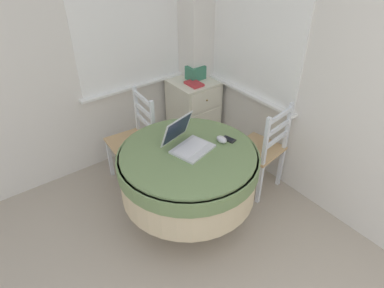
{
  "coord_description": "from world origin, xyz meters",
  "views": [
    {
      "loc": [
        -0.4,
        0.31,
        2.25
      ],
      "look_at": [
        0.99,
        2.17,
        0.65
      ],
      "focal_mm": 32.0,
      "sensor_mm": 36.0,
      "label": 1
    }
  ],
  "objects_px": {
    "corner_cabinet": "(194,112)",
    "book_on_cabinet": "(194,84)",
    "round_dining_table": "(188,170)",
    "laptop": "(187,142)",
    "storage_box": "(196,72)",
    "computer_mouse": "(222,139)",
    "dining_chair_near_back_window": "(135,141)",
    "dining_chair_near_right_window": "(262,150)",
    "cell_phone": "(229,139)"
  },
  "relations": [
    {
      "from": "cell_phone",
      "to": "dining_chair_near_right_window",
      "type": "relative_size",
      "value": 0.13
    },
    {
      "from": "round_dining_table",
      "to": "corner_cabinet",
      "type": "distance_m",
      "value": 1.26
    },
    {
      "from": "round_dining_table",
      "to": "cell_phone",
      "type": "height_order",
      "value": "cell_phone"
    },
    {
      "from": "storage_box",
      "to": "book_on_cabinet",
      "type": "relative_size",
      "value": 0.97
    },
    {
      "from": "round_dining_table",
      "to": "dining_chair_near_back_window",
      "type": "bearing_deg",
      "value": 94.68
    },
    {
      "from": "cell_phone",
      "to": "dining_chair_near_back_window",
      "type": "distance_m",
      "value": 0.98
    },
    {
      "from": "computer_mouse",
      "to": "cell_phone",
      "type": "bearing_deg",
      "value": -8.74
    },
    {
      "from": "round_dining_table",
      "to": "laptop",
      "type": "xyz_separation_m",
      "value": [
        0.03,
        0.06,
        0.22
      ]
    },
    {
      "from": "dining_chair_near_back_window",
      "to": "dining_chair_near_right_window",
      "type": "distance_m",
      "value": 1.2
    },
    {
      "from": "computer_mouse",
      "to": "book_on_cabinet",
      "type": "height_order",
      "value": "book_on_cabinet"
    },
    {
      "from": "cell_phone",
      "to": "dining_chair_near_right_window",
      "type": "distance_m",
      "value": 0.52
    },
    {
      "from": "computer_mouse",
      "to": "corner_cabinet",
      "type": "xyz_separation_m",
      "value": [
        0.49,
        1.02,
        -0.37
      ]
    },
    {
      "from": "dining_chair_near_back_window",
      "to": "corner_cabinet",
      "type": "xyz_separation_m",
      "value": [
        0.85,
        0.2,
        -0.06
      ]
    },
    {
      "from": "round_dining_table",
      "to": "storage_box",
      "type": "xyz_separation_m",
      "value": [
        0.83,
        1.0,
        0.28
      ]
    },
    {
      "from": "corner_cabinet",
      "to": "storage_box",
      "type": "relative_size",
      "value": 4.17
    },
    {
      "from": "cell_phone",
      "to": "dining_chair_near_back_window",
      "type": "bearing_deg",
      "value": 117.16
    },
    {
      "from": "laptop",
      "to": "dining_chair_near_right_window",
      "type": "xyz_separation_m",
      "value": [
        0.76,
        -0.12,
        -0.33
      ]
    },
    {
      "from": "round_dining_table",
      "to": "cell_phone",
      "type": "relative_size",
      "value": 9.16
    },
    {
      "from": "book_on_cabinet",
      "to": "round_dining_table",
      "type": "bearing_deg",
      "value": -129.46
    },
    {
      "from": "corner_cabinet",
      "to": "laptop",
      "type": "bearing_deg",
      "value": -129.59
    },
    {
      "from": "round_dining_table",
      "to": "storage_box",
      "type": "height_order",
      "value": "storage_box"
    },
    {
      "from": "corner_cabinet",
      "to": "storage_box",
      "type": "distance_m",
      "value": 0.45
    },
    {
      "from": "laptop",
      "to": "round_dining_table",
      "type": "bearing_deg",
      "value": -119.76
    },
    {
      "from": "round_dining_table",
      "to": "laptop",
      "type": "distance_m",
      "value": 0.23
    },
    {
      "from": "book_on_cabinet",
      "to": "dining_chair_near_right_window",
      "type": "bearing_deg",
      "value": -85.88
    },
    {
      "from": "storage_box",
      "to": "cell_phone",
      "type": "bearing_deg",
      "value": -113.97
    },
    {
      "from": "computer_mouse",
      "to": "dining_chair_near_back_window",
      "type": "distance_m",
      "value": 0.95
    },
    {
      "from": "laptop",
      "to": "corner_cabinet",
      "type": "relative_size",
      "value": 0.51
    },
    {
      "from": "round_dining_table",
      "to": "dining_chair_near_back_window",
      "type": "xyz_separation_m",
      "value": [
        -0.06,
        0.78,
        -0.11
      ]
    },
    {
      "from": "round_dining_table",
      "to": "dining_chair_near_back_window",
      "type": "distance_m",
      "value": 0.79
    },
    {
      "from": "round_dining_table",
      "to": "computer_mouse",
      "type": "relative_size",
      "value": 11.11
    },
    {
      "from": "laptop",
      "to": "storage_box",
      "type": "bearing_deg",
      "value": 49.58
    },
    {
      "from": "dining_chair_near_back_window",
      "to": "storage_box",
      "type": "distance_m",
      "value": 1.0
    },
    {
      "from": "corner_cabinet",
      "to": "round_dining_table",
      "type": "bearing_deg",
      "value": -129.07
    },
    {
      "from": "round_dining_table",
      "to": "dining_chair_near_right_window",
      "type": "relative_size",
      "value": 1.22
    },
    {
      "from": "laptop",
      "to": "storage_box",
      "type": "height_order",
      "value": "laptop"
    },
    {
      "from": "laptop",
      "to": "corner_cabinet",
      "type": "xyz_separation_m",
      "value": [
        0.76,
        0.91,
        -0.39
      ]
    },
    {
      "from": "storage_box",
      "to": "dining_chair_near_right_window",
      "type": "bearing_deg",
      "value": -92.14
    },
    {
      "from": "corner_cabinet",
      "to": "book_on_cabinet",
      "type": "relative_size",
      "value": 4.03
    },
    {
      "from": "corner_cabinet",
      "to": "book_on_cabinet",
      "type": "distance_m",
      "value": 0.41
    },
    {
      "from": "cell_phone",
      "to": "dining_chair_near_right_window",
      "type": "height_order",
      "value": "dining_chair_near_right_window"
    },
    {
      "from": "corner_cabinet",
      "to": "computer_mouse",
      "type": "bearing_deg",
      "value": -115.81
    },
    {
      "from": "dining_chair_near_right_window",
      "to": "book_on_cabinet",
      "type": "distance_m",
      "value": 1.0
    },
    {
      "from": "laptop",
      "to": "book_on_cabinet",
      "type": "relative_size",
      "value": 2.04
    },
    {
      "from": "laptop",
      "to": "computer_mouse",
      "type": "distance_m",
      "value": 0.28
    },
    {
      "from": "cell_phone",
      "to": "computer_mouse",
      "type": "bearing_deg",
      "value": 171.26
    },
    {
      "from": "corner_cabinet",
      "to": "storage_box",
      "type": "height_order",
      "value": "storage_box"
    },
    {
      "from": "laptop",
      "to": "cell_phone",
      "type": "distance_m",
      "value": 0.35
    },
    {
      "from": "laptop",
      "to": "dining_chair_near_back_window",
      "type": "distance_m",
      "value": 0.8
    },
    {
      "from": "dining_chair_near_right_window",
      "to": "computer_mouse",
      "type": "bearing_deg",
      "value": 178.47
    }
  ]
}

